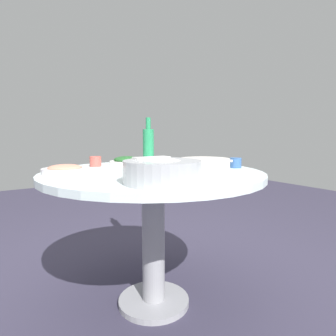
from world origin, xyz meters
TOP-DOWN VIEW (x-y plane):
  - ground at (0.00, 0.00)m, footprint 8.00×8.00m
  - round_dining_table at (0.00, 0.00)m, footprint 1.12×1.12m
  - rice_bowl at (0.15, 0.33)m, footprint 0.30×0.30m
  - soup_bowl at (-0.17, 0.20)m, footprint 0.24×0.24m
  - dish_shrimp at (0.40, -0.16)m, footprint 0.22×0.22m
  - dish_noodles at (-0.28, -0.17)m, footprint 0.23×0.23m
  - dish_greens at (-0.02, -0.37)m, footprint 0.21×0.21m
  - green_bottle at (-0.22, -0.44)m, footprint 0.07×0.07m
  - tea_cup_near at (0.17, -0.36)m, footprint 0.07×0.07m
  - tea_cup_far at (-0.46, 0.13)m, footprint 0.07×0.07m

SIDE VIEW (x-z plane):
  - ground at x=0.00m, z-range 0.00..0.00m
  - round_dining_table at x=0.00m, z-range 0.23..0.96m
  - dish_noodles at x=-0.28m, z-range 0.72..0.76m
  - dish_shrimp at x=0.40m, z-range 0.72..0.76m
  - dish_greens at x=-0.02m, z-range 0.72..0.77m
  - tea_cup_far at x=-0.46m, z-range 0.72..0.78m
  - tea_cup_near at x=0.17m, z-range 0.72..0.78m
  - soup_bowl at x=-0.17m, z-range 0.72..0.79m
  - rice_bowl at x=0.15m, z-range 0.72..0.82m
  - green_bottle at x=-0.22m, z-range 0.70..0.99m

